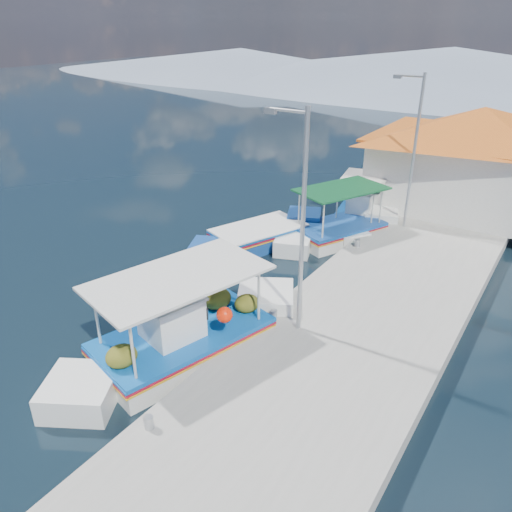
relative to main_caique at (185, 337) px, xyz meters
The scene contains 10 objects.
ground 2.32m from the main_caique, behind, with size 160.00×160.00×0.00m, color black.
quay 7.10m from the main_caique, 59.16° to the left, with size 5.00×44.00×0.50m, color #9F9D95.
bollards 5.56m from the main_caique, 73.95° to the left, with size 0.20×17.20×0.30m.
main_caique is the anchor object (origin of this frame).
caique_green_canopy 9.41m from the main_caique, 88.98° to the left, with size 3.68×5.99×2.46m.
caique_blue_hull 7.54m from the main_caique, 107.60° to the left, with size 3.43×6.15×1.17m.
caique_far 11.49m from the main_caique, 88.83° to the left, with size 2.73×6.25×2.24m.
harbor_building 15.75m from the main_caique, 75.39° to the left, with size 10.49×10.49×4.40m.
lamp_post_near 4.53m from the main_caique, 42.95° to the left, with size 1.21×0.14×6.00m.
lamp_post_far 11.79m from the main_caique, 78.56° to the left, with size 1.21×0.14×6.00m.
Camera 1 is at (10.03, -8.37, 8.32)m, focal length 35.05 mm.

